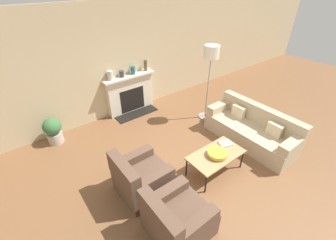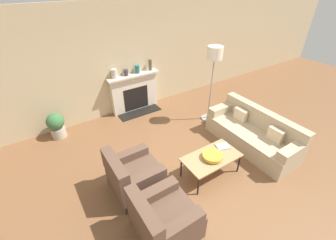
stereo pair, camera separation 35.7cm
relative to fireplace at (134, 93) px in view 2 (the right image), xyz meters
The scene contains 15 objects.
ground_plane 3.10m from the fireplace, 94.52° to the right, with size 18.00×18.00×0.00m, color brown.
wall_back 0.97m from the fireplace, 148.97° to the left, with size 18.00×0.06×2.90m.
fireplace is the anchor object (origin of this frame).
couch 3.34m from the fireplace, 62.95° to the right, with size 0.83×2.11×0.84m.
armchair_near 3.89m from the fireplace, 109.79° to the right, with size 0.89×0.84×0.86m.
armchair_far 2.97m from the fireplace, 116.37° to the right, with size 0.89×0.84×0.86m.
coffee_table 3.14m from the fireplace, 88.29° to the right, with size 1.12×0.60×0.46m.
bowl 3.17m from the fireplace, 88.60° to the right, with size 0.38×0.38×0.09m.
book 3.07m from the fireplace, 81.01° to the right, with size 0.32×0.28×0.02m.
floor_lamp 2.39m from the fireplace, 47.58° to the right, with size 0.37×0.37×1.97m.
mantel_vase_left 0.85m from the fireplace, behind, with size 0.15×0.15×0.24m.
mantel_vase_center_left 0.66m from the fireplace, behind, with size 0.13×0.13×0.17m.
mantel_vase_center_right 0.68m from the fireplace, ahead, with size 0.13×0.13×0.22m.
mantel_vase_right 0.90m from the fireplace, ahead, with size 0.09×0.09×0.30m.
potted_plant 2.19m from the fireplace, behind, with size 0.40×0.40×0.64m.
Camera 2 is at (-2.09, -2.29, 3.39)m, focal length 24.00 mm.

